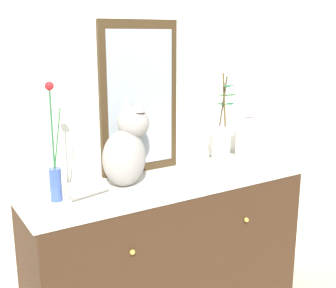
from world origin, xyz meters
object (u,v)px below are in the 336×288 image
Objects in this scene: sideboard at (168,263)px; vase_glass_clear at (221,142)px; bowl_porcelain at (220,172)px; jar_lidded_porcelain at (249,135)px; vase_slim_green at (55,171)px; cat_sitting at (126,149)px; mirror_leaning at (140,98)px.

vase_glass_clear is at bearing -22.34° from sideboard.
bowl_porcelain is at bearing -22.41° from sideboard.
sideboard is 0.82m from jar_lidded_porcelain.
jar_lidded_porcelain is at bearing 1.89° from vase_slim_green.
bowl_porcelain is at bearing -8.52° from vase_slim_green.
vase_glass_clear reaches higher than bowl_porcelain.
vase_slim_green is 0.80m from bowl_porcelain.
jar_lidded_porcelain is at bearing 5.62° from sideboard.
vase_glass_clear is at bearing -17.53° from cat_sitting.
cat_sitting reaches higher than sideboard.
vase_slim_green is at bearing 171.47° from vase_glass_clear.
jar_lidded_porcelain is (0.60, -0.14, -0.23)m from mirror_leaning.
mirror_leaning is at bearing 19.51° from vase_slim_green.
cat_sitting is at bearing -178.91° from jar_lidded_porcelain.
vase_slim_green reaches higher than bowl_porcelain.
sideboard is at bearing -1.96° from vase_slim_green.
mirror_leaning reaches higher than vase_slim_green.
vase_slim_green is at bearing 171.48° from bowl_porcelain.
cat_sitting is (-0.16, -0.15, -0.20)m from mirror_leaning.
sideboard is 3.10× the size of vase_glass_clear.
sideboard is 7.08× the size of bowl_porcelain.
vase_slim_green is at bearing -176.35° from cat_sitting.
vase_glass_clear is at bearing -11.98° from bowl_porcelain.
vase_glass_clear reaches higher than vase_slim_green.
sideboard is 4.42× the size of jar_lidded_porcelain.
bowl_porcelain is at bearing 168.02° from vase_glass_clear.
vase_slim_green is 1.10m from jar_lidded_porcelain.
mirror_leaning is 0.66m from jar_lidded_porcelain.
mirror_leaning is 0.54m from bowl_porcelain.
mirror_leaning is 0.46m from vase_glass_clear.
sideboard is at bearing 157.66° from vase_glass_clear.
cat_sitting is 0.35m from vase_slim_green.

